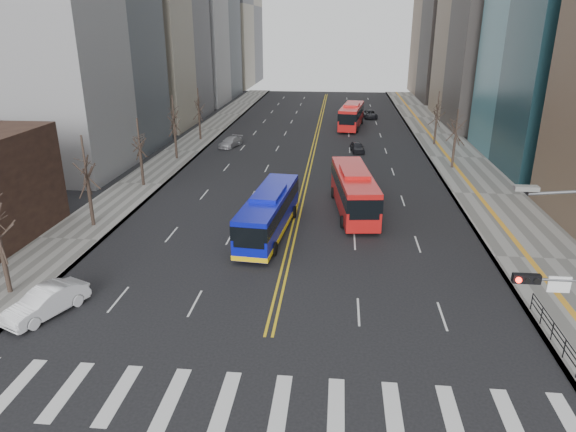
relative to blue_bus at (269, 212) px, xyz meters
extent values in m
plane|color=black|center=(1.84, -18.87, -1.81)|extent=(220.00, 220.00, 0.00)
cube|color=slate|center=(19.34, 26.13, -1.74)|extent=(7.00, 130.00, 0.15)
cube|color=slate|center=(-14.66, 26.13, -1.74)|extent=(5.00, 130.00, 0.15)
cube|color=silver|center=(-8.80, -18.87, -1.81)|extent=(0.70, 4.00, 0.01)
cube|color=silver|center=(-6.44, -18.87, -1.81)|extent=(0.70, 4.00, 0.01)
cube|color=silver|center=(-4.07, -18.87, -1.81)|extent=(0.70, 4.00, 0.01)
cube|color=silver|center=(-1.71, -18.87, -1.81)|extent=(0.70, 4.00, 0.01)
cube|color=silver|center=(0.65, -18.87, -1.81)|extent=(0.70, 4.00, 0.01)
cube|color=silver|center=(3.02, -18.87, -1.81)|extent=(0.70, 4.00, 0.01)
cube|color=silver|center=(5.38, -18.87, -1.81)|extent=(0.70, 4.00, 0.01)
cube|color=silver|center=(7.74, -18.87, -1.81)|extent=(0.70, 4.00, 0.01)
cube|color=silver|center=(10.11, -18.87, -1.81)|extent=(0.70, 4.00, 0.01)
cube|color=silver|center=(12.47, -18.87, -1.81)|extent=(0.70, 4.00, 0.01)
cube|color=silver|center=(14.84, -18.87, -1.81)|extent=(0.70, 4.00, 0.01)
cube|color=gold|center=(1.64, 36.13, -1.81)|extent=(0.15, 100.00, 0.01)
cube|color=gold|center=(2.04, 36.13, -1.81)|extent=(0.15, 100.00, 0.01)
cube|color=gray|center=(-27.16, 106.13, 18.19)|extent=(18.00, 30.00, 40.00)
cube|color=black|center=(12.84, -16.87, 3.69)|extent=(1.10, 0.28, 0.38)
cylinder|color=#FF190C|center=(12.49, -17.03, 3.69)|extent=(0.24, 0.08, 0.24)
cylinder|color=black|center=(12.84, -17.03, 3.69)|extent=(0.24, 0.08, 0.24)
cylinder|color=black|center=(13.19, -17.03, 3.69)|extent=(0.24, 0.08, 0.24)
cube|color=white|center=(14.14, -16.87, 3.49)|extent=(0.90, 0.06, 0.70)
cube|color=#999993|center=(12.24, -16.87, 7.49)|extent=(0.90, 0.35, 0.18)
cube|color=black|center=(16.14, -12.87, -0.66)|extent=(0.04, 6.00, 0.04)
cylinder|color=black|center=(16.14, -14.37, -1.16)|extent=(0.06, 0.06, 1.00)
cylinder|color=black|center=(16.14, -12.87, -1.16)|extent=(0.06, 0.06, 1.00)
cylinder|color=black|center=(16.14, -11.37, -1.16)|extent=(0.06, 0.06, 1.00)
cylinder|color=black|center=(16.14, -9.87, -1.16)|extent=(0.06, 0.06, 1.00)
cylinder|color=black|center=(-14.16, -10.87, 0.06)|extent=(0.28, 0.28, 3.75)
cylinder|color=black|center=(-14.16, 0.13, 0.14)|extent=(0.28, 0.28, 3.90)
cylinder|color=black|center=(-14.16, 11.13, -0.01)|extent=(0.28, 0.28, 3.60)
cylinder|color=black|center=(-14.16, 22.13, 0.19)|extent=(0.28, 0.28, 4.00)
cylinder|color=black|center=(-14.16, 33.13, 0.09)|extent=(0.28, 0.28, 3.80)
cylinder|color=black|center=(17.84, 21.13, -0.06)|extent=(0.28, 0.28, 3.50)
cylinder|color=black|center=(17.84, 33.13, 0.06)|extent=(0.28, 0.28, 3.75)
cube|color=#0B13AE|center=(0.00, 0.00, -0.06)|extent=(3.51, 12.00, 2.80)
cube|color=black|center=(0.00, 0.00, 0.49)|extent=(3.57, 12.02, 1.01)
cube|color=#0B13AE|center=(0.00, 0.00, 1.44)|extent=(2.33, 4.30, 0.40)
cube|color=yellow|center=(0.00, 0.00, -1.26)|extent=(3.57, 12.02, 0.35)
cylinder|color=black|center=(-1.56, -3.66, -1.31)|extent=(0.39, 1.02, 1.00)
cylinder|color=black|center=(0.89, -3.88, -1.31)|extent=(0.39, 1.02, 1.00)
cylinder|color=black|center=(-0.89, 3.88, -1.31)|extent=(0.39, 1.02, 1.00)
cylinder|color=black|center=(1.56, 3.66, -1.31)|extent=(0.39, 1.02, 1.00)
cube|color=red|center=(6.52, 5.75, 0.07)|extent=(4.01, 11.98, 3.07)
cube|color=black|center=(6.52, 5.75, 0.66)|extent=(4.08, 12.01, 1.09)
cube|color=red|center=(6.52, 5.75, 1.71)|extent=(2.60, 4.33, 0.40)
cylinder|color=black|center=(5.63, 1.86, -1.31)|extent=(0.41, 1.03, 1.00)
cylinder|color=black|center=(8.28, 2.17, -1.31)|extent=(0.41, 1.03, 1.00)
cylinder|color=black|center=(4.75, 9.33, -1.31)|extent=(0.41, 1.03, 1.00)
cylinder|color=black|center=(7.41, 9.64, -1.31)|extent=(0.41, 1.03, 1.00)
cube|color=red|center=(6.93, 44.70, 0.09)|extent=(4.17, 12.08, 3.09)
cube|color=black|center=(6.93, 44.70, 0.67)|extent=(4.23, 12.11, 1.10)
cube|color=red|center=(6.93, 44.70, 1.73)|extent=(2.66, 4.38, 0.40)
cylinder|color=black|center=(5.11, 41.11, -1.31)|extent=(0.42, 1.03, 1.00)
cylinder|color=black|center=(7.78, 40.77, -1.31)|extent=(0.42, 1.03, 1.00)
cylinder|color=black|center=(6.07, 48.63, -1.31)|extent=(0.42, 1.03, 1.00)
cylinder|color=black|center=(8.74, 48.29, -1.31)|extent=(0.42, 1.03, 1.00)
imported|color=white|center=(-10.66, -12.87, -1.03)|extent=(3.42, 5.01, 1.56)
imported|color=black|center=(7.45, 28.19, -1.18)|extent=(1.98, 3.89, 1.27)
imported|color=#9A999F|center=(-9.14, 29.48, -1.17)|extent=(2.91, 4.72, 1.28)
imported|color=black|center=(10.27, 54.02, -1.15)|extent=(2.70, 4.99, 1.33)
camera|label=1|loc=(5.10, -36.25, 13.27)|focal=32.00mm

